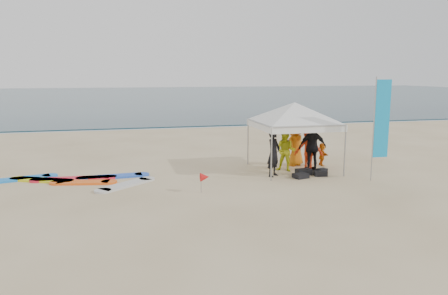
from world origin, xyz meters
name	(u,v)px	position (x,y,z in m)	size (l,w,h in m)	color
ground	(222,204)	(0.00, 0.00, 0.00)	(120.00, 120.00, 0.00)	beige
ocean	(135,96)	(0.00, 60.00, 0.04)	(160.00, 84.00, 0.08)	#0C2633
shoreline_foam	(160,128)	(0.00, 18.20, 0.00)	(160.00, 1.20, 0.01)	silver
person_black_a	(274,153)	(2.63, 2.96, 0.86)	(0.63, 0.41, 1.72)	black
person_yellow	(286,151)	(3.36, 3.61, 0.79)	(0.76, 0.60, 1.57)	yellow
person_orange_a	(309,148)	(4.34, 3.70, 0.84)	(1.09, 0.62, 1.68)	#F03815
person_black_b	(312,147)	(4.38, 3.45, 0.92)	(1.08, 0.45, 1.85)	black
person_orange_b	(296,145)	(4.13, 4.48, 0.85)	(0.83, 0.54, 1.71)	orange
person_seated	(322,154)	(5.19, 4.22, 0.47)	(0.86, 0.28, 0.93)	orange
canopy_tent	(295,103)	(3.72, 3.74, 2.62)	(3.98, 3.98, 3.00)	#A5A5A8
feather_flag	(381,120)	(5.99, 1.50, 2.13)	(0.61, 0.04, 3.61)	#A5A5A8
marker_pennant	(205,177)	(-0.24, 1.37, 0.49)	(0.28, 0.28, 0.64)	#A5A5A8
gear_pile	(309,173)	(3.94, 2.69, 0.10)	(1.56, 0.90, 0.22)	black
surfboard_spread	(76,180)	(-4.32, 3.89, 0.04)	(5.55, 3.08, 0.07)	yellow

